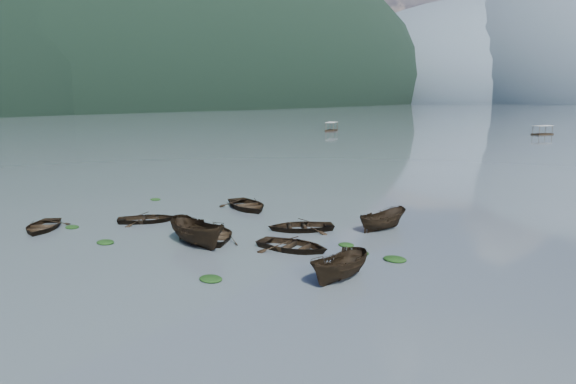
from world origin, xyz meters
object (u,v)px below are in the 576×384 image
Objects in this scene: rowboat_0 at (42,230)px; pontoon_left at (332,131)px; pontoon_centre at (542,135)px; rowboat_3 at (217,239)px.

pontoon_left is (-36.78, 96.11, 0.00)m from rowboat_0.
rowboat_0 is 113.93m from pontoon_centre.
rowboat_0 is 11.90m from rowboat_3.
pontoon_centre is (-1.50, 108.46, 0.00)m from rowboat_3.
rowboat_3 is at bearing -16.52° from rowboat_0.
rowboat_0 is 0.98× the size of rowboat_3.
pontoon_centre is at bearing -125.00° from rowboat_3.
pontoon_centre is (9.26, 113.55, 0.00)m from rowboat_0.
rowboat_3 is 0.72× the size of pontoon_left.
pontoon_left is at bearing -133.58° from pontoon_centre.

